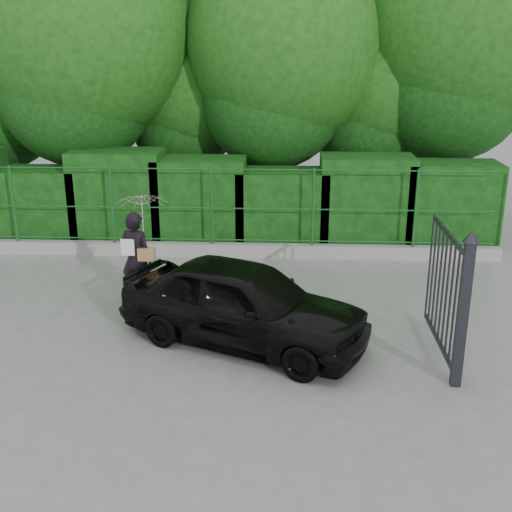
{
  "coord_description": "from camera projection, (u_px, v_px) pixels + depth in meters",
  "views": [
    {
      "loc": [
        2.09,
        -9.61,
        4.81
      ],
      "look_at": [
        1.56,
        1.3,
        1.1
      ],
      "focal_mm": 45.0,
      "sensor_mm": 36.0,
      "label": 1
    }
  ],
  "objects": [
    {
      "name": "hedge",
      "position": [
        198.0,
        202.0,
        15.6
      ],
      "size": [
        14.2,
        1.2,
        2.29
      ],
      "color": "black",
      "rests_on": "ground"
    },
    {
      "name": "fence",
      "position": [
        204.0,
        206.0,
        14.59
      ],
      "size": [
        14.13,
        0.06,
        1.8
      ],
      "color": "#16541F",
      "rests_on": "kerb"
    },
    {
      "name": "car",
      "position": [
        244.0,
        303.0,
        10.47
      ],
      "size": [
        4.48,
        3.25,
        1.42
      ],
      "primitive_type": "imported",
      "rotation": [
        0.0,
        0.0,
        1.14
      ],
      "color": "black",
      "rests_on": "ground"
    },
    {
      "name": "trees",
      "position": [
        252.0,
        47.0,
        16.51
      ],
      "size": [
        17.1,
        6.15,
        8.08
      ],
      "color": "black",
      "rests_on": "ground"
    },
    {
      "name": "gate",
      "position": [
        455.0,
        298.0,
        9.45
      ],
      "size": [
        0.22,
        2.33,
        2.36
      ],
      "color": "#222228",
      "rests_on": "ground"
    },
    {
      "name": "ground",
      "position": [
        159.0,
        342.0,
        10.73
      ],
      "size": [
        80.0,
        80.0,
        0.0
      ],
      "primitive_type": "plane",
      "color": "gray"
    },
    {
      "name": "woman",
      "position": [
        140.0,
        233.0,
        11.96
      ],
      "size": [
        1.0,
        0.97,
        2.11
      ],
      "color": "black",
      "rests_on": "ground"
    },
    {
      "name": "kerb",
      "position": [
        196.0,
        250.0,
        14.94
      ],
      "size": [
        14.0,
        0.25,
        0.3
      ],
      "primitive_type": "cube",
      "color": "#9E9E99",
      "rests_on": "ground"
    }
  ]
}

